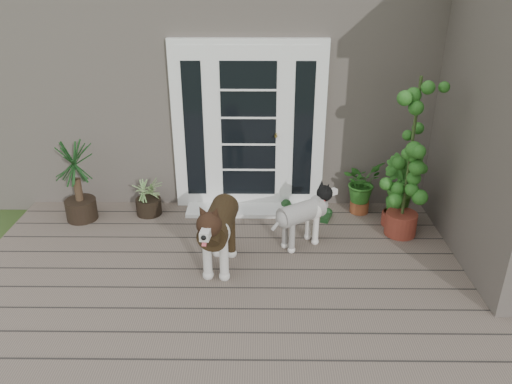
{
  "coord_description": "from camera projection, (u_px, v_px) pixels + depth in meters",
  "views": [
    {
      "loc": [
        -0.05,
        -3.33,
        3.07
      ],
      "look_at": [
        -0.1,
        1.75,
        0.7
      ],
      "focal_mm": 34.73,
      "sensor_mm": 36.0,
      "label": 1
    }
  ],
  "objects": [
    {
      "name": "deck",
      "position": [
        265.0,
        314.0,
        4.66
      ],
      "size": [
        6.2,
        4.6,
        0.12
      ],
      "primitive_type": "cube",
      "color": "#6B5B4C",
      "rests_on": "ground"
    },
    {
      "name": "house_main",
      "position": [
        264.0,
        67.0,
        7.88
      ],
      "size": [
        7.4,
        4.0,
        3.1
      ],
      "primitive_type": "cube",
      "color": "#665E54",
      "rests_on": "ground"
    },
    {
      "name": "door_unit",
      "position": [
        249.0,
        127.0,
        6.17
      ],
      "size": [
        1.9,
        0.14,
        2.15
      ],
      "primitive_type": "cube",
      "color": "white",
      "rests_on": "deck"
    },
    {
      "name": "door_step",
      "position": [
        249.0,
        209.0,
        6.43
      ],
      "size": [
        1.6,
        0.4,
        0.05
      ],
      "primitive_type": "cube",
      "color": "white",
      "rests_on": "deck"
    },
    {
      "name": "brindle_dog",
      "position": [
        219.0,
        234.0,
        5.1
      ],
      "size": [
        0.53,
        1.0,
        0.8
      ],
      "primitive_type": null,
      "rotation": [
        0.0,
        0.0,
        3.02
      ],
      "color": "#342412",
      "rests_on": "deck"
    },
    {
      "name": "white_dog",
      "position": [
        301.0,
        221.0,
        5.55
      ],
      "size": [
        0.79,
        0.67,
        0.61
      ],
      "primitive_type": null,
      "rotation": [
        0.0,
        0.0,
        -0.97
      ],
      "color": "silver",
      "rests_on": "deck"
    },
    {
      "name": "spider_plant",
      "position": [
        148.0,
        194.0,
        6.26
      ],
      "size": [
        0.7,
        0.7,
        0.57
      ],
      "primitive_type": null,
      "rotation": [
        0.0,
        0.0,
        -0.4
      ],
      "color": "#92AA68",
      "rests_on": "deck"
    },
    {
      "name": "yucca",
      "position": [
        77.0,
        181.0,
        6.04
      ],
      "size": [
        0.74,
        0.74,
        1.04
      ],
      "primitive_type": null,
      "rotation": [
        0.0,
        0.0,
        0.03
      ],
      "color": "black",
      "rests_on": "deck"
    },
    {
      "name": "herb_a",
      "position": [
        361.0,
        190.0,
        6.3
      ],
      "size": [
        0.69,
        0.69,
        0.63
      ],
      "primitive_type": "imported",
      "rotation": [
        0.0,
        0.0,
        0.69
      ],
      "color": "#19591C",
      "rests_on": "deck"
    },
    {
      "name": "herb_b",
      "position": [
        396.0,
        199.0,
        6.02
      ],
      "size": [
        0.6,
        0.6,
        0.65
      ],
      "primitive_type": "imported",
      "rotation": [
        0.0,
        0.0,
        2.22
      ],
      "color": "#1B5418",
      "rests_on": "deck"
    },
    {
      "name": "herb_c",
      "position": [
        395.0,
        207.0,
        6.02
      ],
      "size": [
        0.33,
        0.33,
        0.48
      ],
      "primitive_type": "imported",
      "rotation": [
        0.0,
        0.0,
        4.78
      ],
      "color": "#225819",
      "rests_on": "deck"
    },
    {
      "name": "sapling",
      "position": [
        410.0,
        158.0,
        5.5
      ],
      "size": [
        0.73,
        0.73,
        1.95
      ],
      "primitive_type": null,
      "rotation": [
        0.0,
        0.0,
        -0.35
      ],
      "color": "#295C1A",
      "rests_on": "deck"
    },
    {
      "name": "clog_left",
      "position": [
        289.0,
        208.0,
        6.42
      ],
      "size": [
        0.25,
        0.37,
        0.1
      ],
      "primitive_type": null,
      "rotation": [
        0.0,
        0.0,
        0.3
      ],
      "color": "#163816",
      "rests_on": "deck"
    },
    {
      "name": "clog_right",
      "position": [
        326.0,
        216.0,
        6.24
      ],
      "size": [
        0.23,
        0.32,
        0.09
      ],
      "primitive_type": null,
      "rotation": [
        0.0,
        0.0,
        -0.35
      ],
      "color": "#153617",
      "rests_on": "deck"
    }
  ]
}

